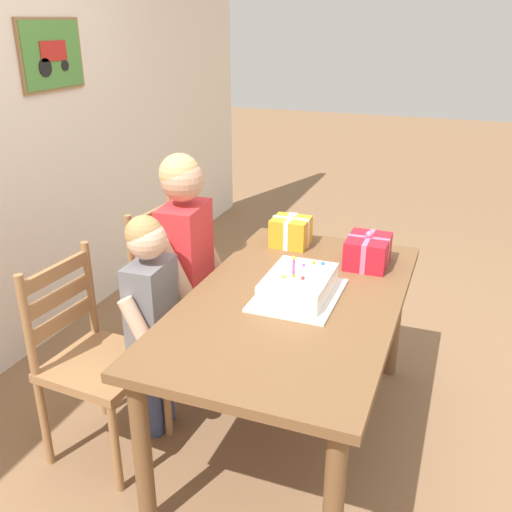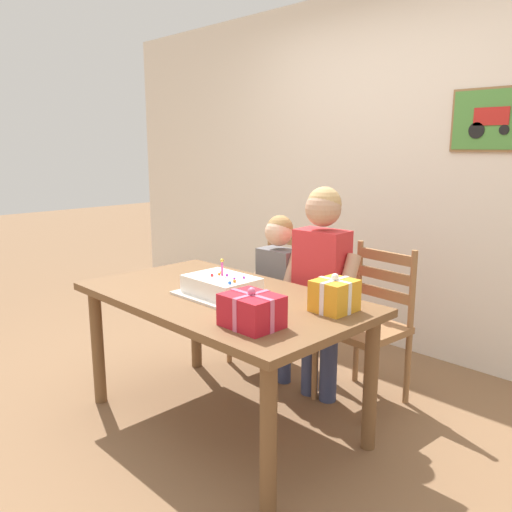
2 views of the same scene
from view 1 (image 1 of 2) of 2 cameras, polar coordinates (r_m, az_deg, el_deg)
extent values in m
plane|color=#846042|center=(2.84, 3.46, -17.39)|extent=(20.00, 20.00, 0.00)
cube|color=olive|center=(3.56, -19.84, 18.49)|extent=(0.51, 0.02, 0.39)
cube|color=#4C8E3D|center=(3.56, -19.72, 18.50)|extent=(0.48, 0.01, 0.36)
cube|color=red|center=(3.55, -19.68, 18.82)|extent=(0.22, 0.01, 0.11)
cylinder|color=black|center=(3.49, -20.40, 17.31)|extent=(0.10, 0.01, 0.10)
cylinder|color=black|center=(3.62, -18.63, 17.67)|extent=(0.06, 0.01, 0.06)
cube|color=brown|center=(2.45, 3.84, -4.57)|extent=(1.55, 0.88, 0.04)
cylinder|color=brown|center=(2.05, 7.76, -23.87)|extent=(0.07, 0.07, 0.69)
cylinder|color=brown|center=(3.16, 13.75, -6.03)|extent=(0.07, 0.07, 0.69)
cylinder|color=brown|center=(2.26, -11.32, -18.88)|extent=(0.07, 0.07, 0.69)
cylinder|color=brown|center=(3.30, 1.28, -4.05)|extent=(0.07, 0.07, 0.69)
cube|color=white|center=(2.45, 4.26, -3.92)|extent=(0.44, 0.34, 0.01)
cube|color=white|center=(2.42, 4.29, -2.84)|extent=(0.36, 0.26, 0.09)
cylinder|color=#E04C9E|center=(2.39, 3.82, -1.15)|extent=(0.01, 0.01, 0.07)
sphere|color=yellow|center=(2.37, 3.85, -0.16)|extent=(0.02, 0.02, 0.02)
sphere|color=orange|center=(2.51, 5.80, -0.68)|extent=(0.02, 0.02, 0.02)
sphere|color=yellow|center=(2.37, 2.85, -2.08)|extent=(0.02, 0.02, 0.02)
sphere|color=purple|center=(2.42, 3.77, -1.54)|extent=(0.01, 0.01, 0.01)
sphere|color=blue|center=(2.51, 6.71, -0.73)|extent=(0.02, 0.02, 0.02)
sphere|color=orange|center=(2.38, 3.72, -1.99)|extent=(0.01, 0.01, 0.01)
sphere|color=purple|center=(2.49, 4.81, -0.90)|extent=(0.01, 0.01, 0.01)
sphere|color=red|center=(2.36, 4.73, -2.22)|extent=(0.02, 0.02, 0.02)
sphere|color=purple|center=(2.51, 3.85, -0.60)|extent=(0.01, 0.01, 0.01)
cube|color=red|center=(2.77, 11.16, 0.46)|extent=(0.24, 0.19, 0.14)
cube|color=#DB668E|center=(2.77, 11.16, 0.46)|extent=(0.25, 0.02, 0.15)
cube|color=#DB668E|center=(2.77, 11.16, 0.46)|extent=(0.02, 0.20, 0.15)
sphere|color=#DB668E|center=(2.74, 11.29, 2.11)|extent=(0.04, 0.04, 0.04)
cube|color=gold|center=(2.97, 3.51, 2.44)|extent=(0.17, 0.19, 0.15)
cube|color=white|center=(2.97, 3.51, 2.44)|extent=(0.18, 0.02, 0.15)
cube|color=white|center=(2.97, 3.51, 2.44)|extent=(0.02, 0.19, 0.15)
sphere|color=white|center=(2.94, 3.55, 4.07)|extent=(0.04, 0.04, 0.04)
cube|color=#996B42|center=(2.58, -15.19, -10.49)|extent=(0.45, 0.45, 0.04)
cylinder|color=#996B42|center=(2.74, -8.93, -13.76)|extent=(0.04, 0.04, 0.43)
cylinder|color=#996B42|center=(2.50, -13.91, -18.25)|extent=(0.04, 0.04, 0.43)
cylinder|color=#996B42|center=(2.93, -15.29, -11.60)|extent=(0.04, 0.04, 0.43)
cylinder|color=#996B42|center=(2.72, -20.49, -15.43)|extent=(0.04, 0.04, 0.43)
cylinder|color=#996B42|center=(2.70, -16.33, -3.12)|extent=(0.04, 0.04, 0.45)
cylinder|color=#996B42|center=(2.46, -22.00, -6.52)|extent=(0.04, 0.04, 0.45)
cube|color=#996B42|center=(2.61, -18.84, -6.07)|extent=(0.36, 0.05, 0.06)
cube|color=#996B42|center=(2.56, -19.16, -3.85)|extent=(0.36, 0.05, 0.06)
cube|color=#996B42|center=(2.51, -19.48, -1.55)|extent=(0.36, 0.05, 0.06)
cube|color=#996B42|center=(3.14, -7.20, -3.56)|extent=(0.45, 0.45, 0.04)
cylinder|color=#996B42|center=(3.31, -2.43, -6.55)|extent=(0.04, 0.04, 0.43)
cylinder|color=#996B42|center=(3.02, -5.82, -9.70)|extent=(0.04, 0.04, 0.43)
cylinder|color=#996B42|center=(3.48, -8.01, -5.19)|extent=(0.04, 0.04, 0.43)
cylinder|color=#996B42|center=(3.21, -11.71, -8.00)|extent=(0.04, 0.04, 0.43)
cylinder|color=#996B42|center=(3.29, -8.46, 2.24)|extent=(0.04, 0.04, 0.45)
cylinder|color=#996B42|center=(3.00, -12.43, -0.07)|extent=(0.04, 0.04, 0.45)
cube|color=#996B42|center=(3.17, -10.27, 0.00)|extent=(0.36, 0.05, 0.06)
cube|color=#996B42|center=(3.12, -10.41, 1.90)|extent=(0.36, 0.05, 0.06)
cube|color=#996B42|center=(3.09, -10.56, 3.86)|extent=(0.36, 0.05, 0.06)
cylinder|color=#38426B|center=(3.08, -6.10, -8.56)|extent=(0.10, 0.10, 0.48)
cylinder|color=#38426B|center=(2.97, -7.06, -9.82)|extent=(0.10, 0.10, 0.48)
cube|color=red|center=(2.79, -7.03, -0.23)|extent=(0.31, 0.21, 0.54)
cylinder|color=tan|center=(2.95, -4.97, 0.73)|extent=(0.10, 0.23, 0.36)
cylinder|color=tan|center=(2.63, -7.84, -2.21)|extent=(0.10, 0.23, 0.36)
sphere|color=tan|center=(2.66, -7.44, 7.60)|extent=(0.20, 0.20, 0.20)
sphere|color=tan|center=(2.66, -7.66, 8.15)|extent=(0.19, 0.19, 0.19)
cylinder|color=#38426B|center=(2.84, -9.22, -12.56)|extent=(0.09, 0.09, 0.40)
cylinder|color=#38426B|center=(2.76, -10.31, -13.79)|extent=(0.09, 0.09, 0.40)
cube|color=slate|center=(2.58, -10.38, -5.35)|extent=(0.26, 0.16, 0.46)
cylinder|color=#E0B293|center=(2.69, -8.19, -4.26)|extent=(0.07, 0.19, 0.31)
cylinder|color=#E0B293|center=(2.45, -11.48, -7.40)|extent=(0.07, 0.19, 0.31)
sphere|color=#E0B293|center=(2.44, -10.93, 1.66)|extent=(0.17, 0.17, 0.17)
sphere|color=#A87F4C|center=(2.44, -11.17, 2.16)|extent=(0.16, 0.16, 0.16)
camera|label=2|loc=(4.22, 36.73, 13.75)|focal=36.41mm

